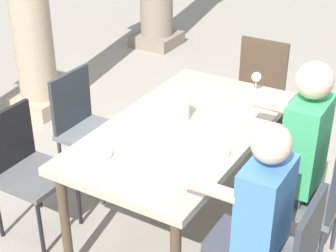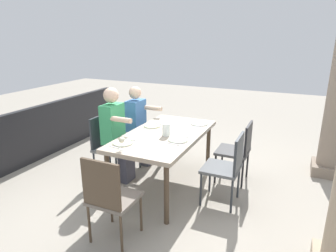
{
  "view_description": "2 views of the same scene",
  "coord_description": "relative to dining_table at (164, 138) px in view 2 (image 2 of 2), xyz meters",
  "views": [
    {
      "loc": [
        -2.62,
        -1.43,
        2.39
      ],
      "look_at": [
        -0.1,
        0.06,
        0.81
      ],
      "focal_mm": 56.47,
      "sensor_mm": 36.0,
      "label": 1
    },
    {
      "loc": [
        3.36,
        1.58,
        2.04
      ],
      "look_at": [
        0.02,
        0.06,
        0.9
      ],
      "focal_mm": 31.64,
      "sensor_mm": 36.0,
      "label": 2
    }
  ],
  "objects": [
    {
      "name": "spoon_3",
      "position": [
        0.71,
        -0.29,
        0.07
      ],
      "size": [
        0.03,
        0.17,
        0.01
      ],
      "primitive_type": "cube",
      "rotation": [
        0.0,
        0.0,
        -0.09
      ],
      "color": "silver",
      "rests_on": "dining_table"
    },
    {
      "name": "plate_3",
      "position": [
        0.56,
        -0.29,
        0.08
      ],
      "size": [
        0.24,
        0.24,
        0.02
      ],
      "color": "white",
      "rests_on": "dining_table"
    },
    {
      "name": "fork_0",
      "position": [
        -0.74,
        0.29,
        0.07
      ],
      "size": [
        0.03,
        0.17,
        0.01
      ],
      "primitive_type": "cube",
      "rotation": [
        0.0,
        0.0,
        0.09
      ],
      "color": "silver",
      "rests_on": "dining_table"
    },
    {
      "name": "wine_glass_3",
      "position": [
        0.73,
        -0.19,
        0.18
      ],
      "size": [
        0.07,
        0.07,
        0.15
      ],
      "color": "white",
      "rests_on": "dining_table"
    },
    {
      "name": "chair_west_south",
      "position": [
        -0.57,
        -0.88,
        -0.18
      ],
      "size": [
        0.44,
        0.44,
        0.9
      ],
      "color": "#5B5E61",
      "rests_on": "ground"
    },
    {
      "name": "plate_2",
      "position": [
        0.18,
        0.27,
        0.08
      ],
      "size": [
        0.25,
        0.25,
        0.02
      ],
      "color": "white",
      "rests_on": "dining_table"
    },
    {
      "name": "chair_head_east",
      "position": [
        1.27,
        0.0,
        -0.18
      ],
      "size": [
        0.44,
        0.44,
        0.94
      ],
      "color": "#6A6158",
      "rests_on": "ground"
    },
    {
      "name": "chair_mid_south",
      "position": [
        0.07,
        -0.89,
        -0.18
      ],
      "size": [
        0.44,
        0.44,
        0.92
      ],
      "color": "#5B5E61",
      "rests_on": "ground"
    },
    {
      "name": "dining_table",
      "position": [
        0.0,
        0.0,
        0.0
      ],
      "size": [
        1.7,
        0.93,
        0.78
      ],
      "color": "tan",
      "rests_on": "ground"
    },
    {
      "name": "chair_mid_north",
      "position": [
        0.07,
        0.88,
        -0.18
      ],
      "size": [
        0.44,
        0.44,
        0.91
      ],
      "color": "#5B5E61",
      "rests_on": "ground"
    },
    {
      "name": "diner_woman_green",
      "position": [
        -0.57,
        -0.7,
        -0.03
      ],
      "size": [
        0.35,
        0.49,
        1.26
      ],
      "color": "#3F3F4C",
      "rests_on": "ground"
    },
    {
      "name": "spoon_2",
      "position": [
        0.33,
        0.27,
        0.07
      ],
      "size": [
        0.03,
        0.17,
        0.01
      ],
      "primitive_type": "cube",
      "rotation": [
        0.0,
        0.0,
        -0.07
      ],
      "color": "silver",
      "rests_on": "dining_table"
    },
    {
      "name": "chair_west_north",
      "position": [
        -0.57,
        0.88,
        -0.2
      ],
      "size": [
        0.44,
        0.44,
        0.88
      ],
      "color": "#4F4F50",
      "rests_on": "ground"
    },
    {
      "name": "spoon_0",
      "position": [
        -0.44,
        0.29,
        0.07
      ],
      "size": [
        0.03,
        0.17,
        0.01
      ],
      "primitive_type": "cube",
      "rotation": [
        0.0,
        0.0,
        0.1
      ],
      "color": "silver",
      "rests_on": "dining_table"
    },
    {
      "name": "patio_railing",
      "position": [
        0.0,
        -2.36,
        -0.26
      ],
      "size": [
        4.1,
        0.1,
        0.9
      ],
      "primitive_type": "cube",
      "color": "black",
      "rests_on": "ground"
    },
    {
      "name": "fork_3",
      "position": [
        0.41,
        -0.29,
        0.07
      ],
      "size": [
        0.03,
        0.17,
        0.01
      ],
      "primitive_type": "cube",
      "rotation": [
        0.0,
        0.0,
        0.06
      ],
      "color": "silver",
      "rests_on": "dining_table"
    },
    {
      "name": "plate_0",
      "position": [
        -0.59,
        0.29,
        0.08
      ],
      "size": [
        0.24,
        0.24,
        0.02
      ],
      "color": "white",
      "rests_on": "dining_table"
    },
    {
      "name": "water_pitcher",
      "position": [
        0.07,
        0.06,
        0.14
      ],
      "size": [
        0.1,
        0.1,
        0.16
      ],
      "color": "white",
      "rests_on": "dining_table"
    },
    {
      "name": "ground_plane",
      "position": [
        0.0,
        0.0,
        -0.71
      ],
      "size": [
        16.0,
        16.0,
        0.0
      ],
      "primitive_type": "plane",
      "color": "gray"
    },
    {
      "name": "fork_2",
      "position": [
        0.03,
        0.27,
        0.07
      ],
      "size": [
        0.02,
        0.17,
        0.01
      ],
      "primitive_type": "cube",
      "rotation": [
        0.0,
        0.0,
        0.01
      ],
      "color": "silver",
      "rests_on": "dining_table"
    },
    {
      "name": "spoon_1",
      "position": [
        -0.06,
        -0.29,
        0.07
      ],
      "size": [
        0.03,
        0.17,
        0.01
      ],
      "primitive_type": "cube",
      "rotation": [
        0.0,
        0.0,
        -0.05
      ],
      "color": "silver",
      "rests_on": "dining_table"
    },
    {
      "name": "diner_man_white",
      "position": [
        0.08,
        -0.71,
        0.01
      ],
      "size": [
        0.35,
        0.5,
        1.35
      ],
      "color": "#3F3F4C",
      "rests_on": "ground"
    },
    {
      "name": "plate_1",
      "position": [
        -0.21,
        -0.29,
        0.08
      ],
      "size": [
        0.24,
        0.24,
        0.02
      ],
      "color": "silver",
      "rests_on": "dining_table"
    },
    {
      "name": "fork_1",
      "position": [
        -0.36,
        -0.29,
        0.07
      ],
      "size": [
        0.04,
        0.17,
        0.01
      ],
      "primitive_type": "cube",
      "rotation": [
        0.0,
        0.0,
        -0.12
      ],
      "color": "silver",
      "rests_on": "dining_table"
    }
  ]
}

